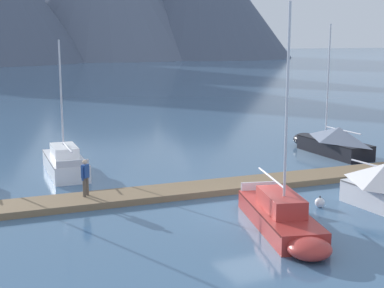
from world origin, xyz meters
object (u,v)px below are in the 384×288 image
Objects in this scene: sailboat_mid_dock_port at (283,218)px; sailboat_second_berth at (64,161)px; sailboat_far_berth at (332,141)px; person_on_dock at (85,175)px; mooring_buoy_inner_mooring at (320,203)px.

sailboat_second_berth is at bearing 113.19° from sailboat_mid_dock_port.
sailboat_far_berth reaches higher than person_on_dock.
sailboat_far_berth reaches higher than sailboat_second_berth.
mooring_buoy_inner_mooring is at bearing -28.60° from person_on_dock.
sailboat_second_berth is 4.32× the size of person_on_dock.
person_on_dock is at bearing 130.68° from sailboat_mid_dock_port.
sailboat_mid_dock_port is 16.65× the size of mooring_buoy_inner_mooring.
sailboat_second_berth reaches higher than person_on_dock.
sailboat_mid_dock_port is at bearing -148.89° from mooring_buoy_inner_mooring.
sailboat_mid_dock_port is at bearing -134.85° from sailboat_far_berth.
sailboat_mid_dock_port is at bearing -66.81° from sailboat_second_berth.
sailboat_second_berth is 14.01× the size of mooring_buoy_inner_mooring.
sailboat_second_berth is at bearing 87.23° from person_on_dock.
mooring_buoy_inner_mooring is at bearing 31.11° from sailboat_mid_dock_port.
sailboat_far_berth is 12.16m from mooring_buoy_inner_mooring.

